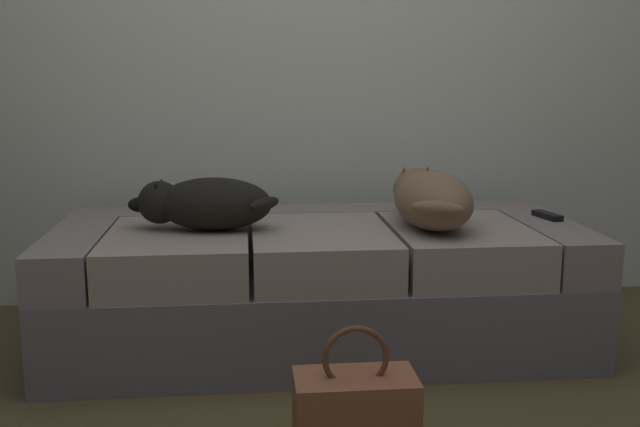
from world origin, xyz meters
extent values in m
cube|color=slate|center=(0.00, 1.11, 0.15)|extent=(1.93, 0.86, 0.30)
cube|color=gray|center=(-0.86, 1.11, 0.38)|extent=(0.20, 0.86, 0.16)
cube|color=gray|center=(0.86, 1.11, 0.38)|extent=(0.20, 0.86, 0.16)
cube|color=gray|center=(0.00, 1.44, 0.38)|extent=(1.53, 0.20, 0.16)
cube|color=gray|center=(-0.51, 1.01, 0.38)|extent=(0.49, 0.65, 0.16)
cube|color=gray|center=(0.00, 1.01, 0.38)|extent=(0.49, 0.65, 0.16)
cube|color=gray|center=(0.51, 1.01, 0.38)|extent=(0.49, 0.65, 0.16)
ellipsoid|color=black|center=(-0.38, 1.06, 0.56)|extent=(0.44, 0.28, 0.19)
sphere|color=black|center=(-0.57, 1.08, 0.56)|extent=(0.15, 0.15, 0.15)
ellipsoid|color=black|center=(-0.64, 1.09, 0.55)|extent=(0.10, 0.07, 0.05)
cone|color=black|center=(-0.58, 1.04, 0.62)|extent=(0.04, 0.04, 0.04)
cone|color=black|center=(-0.57, 1.12, 0.62)|extent=(0.04, 0.04, 0.04)
ellipsoid|color=black|center=(-0.20, 0.99, 0.56)|extent=(0.13, 0.16, 0.04)
ellipsoid|color=#7E6349|center=(0.40, 0.99, 0.57)|extent=(0.28, 0.47, 0.21)
sphere|color=#7E6349|center=(0.38, 1.21, 0.57)|extent=(0.17, 0.17, 0.17)
ellipsoid|color=#4B3B2B|center=(0.38, 1.28, 0.56)|extent=(0.07, 0.10, 0.06)
cone|color=#4B3B2B|center=(0.34, 1.20, 0.63)|extent=(0.04, 0.04, 0.05)
cone|color=#4B3B2B|center=(0.43, 1.21, 0.63)|extent=(0.04, 0.04, 0.05)
ellipsoid|color=#7E6349|center=(0.36, 0.78, 0.58)|extent=(0.18, 0.12, 0.05)
cube|color=black|center=(0.89, 1.13, 0.47)|extent=(0.07, 0.16, 0.02)
cube|color=brown|center=(0.01, 0.23, 0.12)|extent=(0.32, 0.18, 0.24)
torus|color=brown|center=(0.01, 0.23, 0.29)|extent=(0.18, 0.02, 0.18)
camera|label=1|loc=(-0.27, -1.57, 1.02)|focal=41.81mm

